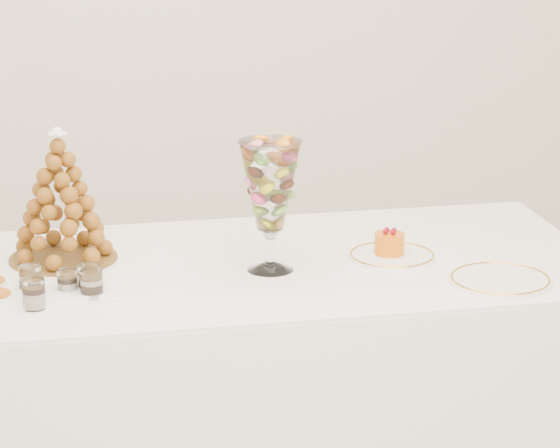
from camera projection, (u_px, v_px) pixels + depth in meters
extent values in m
cube|color=white|center=(196.00, 413.00, 3.69)|extent=(2.23, 0.92, 0.83)
cube|color=white|center=(193.00, 270.00, 3.57)|extent=(2.22, 0.92, 0.01)
cube|color=white|center=(53.00, 275.00, 3.48)|extent=(0.60, 0.47, 0.02)
cylinder|color=white|center=(270.00, 266.00, 3.55)|extent=(0.13, 0.13, 0.02)
cylinder|color=white|center=(270.00, 247.00, 3.54)|extent=(0.03, 0.03, 0.09)
sphere|color=white|center=(270.00, 232.00, 3.52)|extent=(0.04, 0.04, 0.04)
cylinder|color=white|center=(392.00, 256.00, 3.65)|extent=(0.24, 0.24, 0.01)
cylinder|color=white|center=(500.00, 280.00, 3.46)|extent=(0.27, 0.27, 0.01)
cylinder|color=white|center=(30.00, 280.00, 3.36)|extent=(0.06, 0.06, 0.08)
cylinder|color=white|center=(67.00, 283.00, 3.35)|extent=(0.05, 0.05, 0.07)
cylinder|color=white|center=(89.00, 279.00, 3.37)|extent=(0.06, 0.06, 0.08)
cylinder|color=white|center=(34.00, 294.00, 3.26)|extent=(0.07, 0.07, 0.08)
cylinder|color=white|center=(92.00, 285.00, 3.32)|extent=(0.07, 0.07, 0.08)
cylinder|color=brown|center=(63.00, 258.00, 3.58)|extent=(0.29, 0.29, 0.01)
cone|color=brown|center=(60.00, 195.00, 3.53)|extent=(0.31, 0.31, 0.35)
sphere|color=white|center=(57.00, 134.00, 3.48)|extent=(0.04, 0.04, 0.04)
cylinder|color=orange|center=(389.00, 243.00, 3.64)|extent=(0.08, 0.08, 0.06)
sphere|color=maroon|center=(394.00, 230.00, 3.64)|extent=(0.01, 0.01, 0.01)
sphere|color=maroon|center=(387.00, 230.00, 3.64)|extent=(0.01, 0.01, 0.01)
sphere|color=maroon|center=(385.00, 232.00, 3.63)|extent=(0.01, 0.01, 0.01)
sphere|color=maroon|center=(393.00, 232.00, 3.62)|extent=(0.01, 0.01, 0.01)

